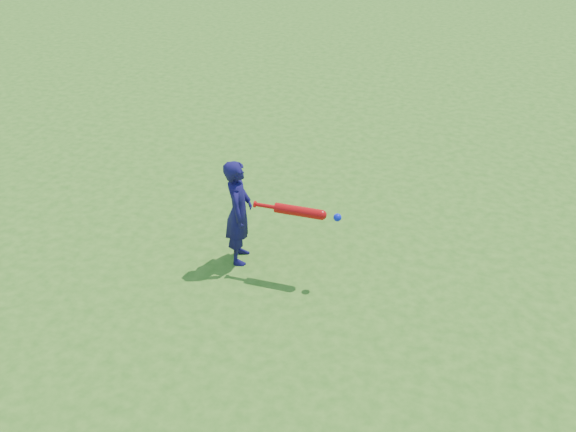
# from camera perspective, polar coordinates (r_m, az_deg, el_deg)

# --- Properties ---
(ground) EXTENTS (80.00, 80.00, 0.00)m
(ground) POSITION_cam_1_polar(r_m,az_deg,el_deg) (6.45, 2.74, -4.07)
(ground) COLOR #366E1A
(ground) RESTS_ON ground
(child) EXTENTS (0.35, 0.45, 1.09)m
(child) POSITION_cam_1_polar(r_m,az_deg,el_deg) (6.21, -4.41, 0.35)
(child) COLOR #150F49
(child) RESTS_ON ground
(bat_swing) EXTENTS (0.84, 0.10, 0.10)m
(bat_swing) POSITION_cam_1_polar(r_m,az_deg,el_deg) (5.90, 1.28, 0.37)
(bat_swing) COLOR red
(bat_swing) RESTS_ON ground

